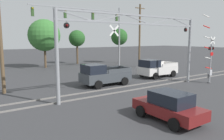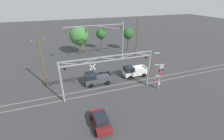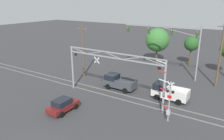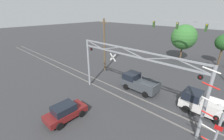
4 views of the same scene
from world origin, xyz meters
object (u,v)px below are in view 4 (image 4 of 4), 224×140
(crossing_gantry, at_px, (131,68))
(pickup_truck_lead, at_px, (138,83))
(sedan_waiting, at_px, (65,112))
(pickup_truck_following, at_px, (203,104))
(traffic_signal_span, at_px, (213,37))
(background_tree_beyond_span, at_px, (184,37))
(background_tree_far_right_verge, at_px, (224,42))
(utility_pole_left, at_px, (104,45))
(crossing_signal_mast, at_px, (214,133))

(crossing_gantry, bearing_deg, pickup_truck_lead, 108.45)
(sedan_waiting, bearing_deg, pickup_truck_following, 46.95)
(traffic_signal_span, distance_m, pickup_truck_following, 10.73)
(background_tree_beyond_span, xyz_separation_m, background_tree_far_right_verge, (6.27, 1.94, -0.47))
(utility_pole_left, bearing_deg, sedan_waiting, -61.05)
(crossing_signal_mast, bearing_deg, background_tree_far_right_verge, 98.11)
(pickup_truck_following, bearing_deg, background_tree_far_right_verge, 95.08)
(crossing_signal_mast, height_order, utility_pole_left, utility_pole_left)
(pickup_truck_following, bearing_deg, utility_pole_left, 174.31)
(crossing_signal_mast, distance_m, sedan_waiting, 11.95)
(utility_pole_left, bearing_deg, background_tree_beyond_span, 60.66)
(utility_pole_left, relative_size, background_tree_far_right_verge, 1.46)
(crossing_signal_mast, xyz_separation_m, pickup_truck_following, (-1.71, 5.45, -1.36))
(background_tree_beyond_span, bearing_deg, sedan_waiting, -93.28)
(crossing_gantry, bearing_deg, background_tree_beyond_span, 94.62)
(crossing_gantry, distance_m, utility_pole_left, 10.80)
(crossing_gantry, xyz_separation_m, pickup_truck_following, (6.26, 3.83, -3.36))
(crossing_signal_mast, relative_size, pickup_truck_lead, 1.41)
(utility_pole_left, bearing_deg, crossing_gantry, -29.94)
(utility_pole_left, xyz_separation_m, background_tree_far_right_verge, (14.07, 15.82, -0.01))
(pickup_truck_following, relative_size, sedan_waiting, 1.18)
(pickup_truck_following, distance_m, background_tree_far_right_verge, 17.78)
(background_tree_beyond_span, height_order, background_tree_far_right_verge, background_tree_beyond_span)
(crossing_signal_mast, xyz_separation_m, pickup_truck_lead, (-9.11, 5.05, -1.36))
(utility_pole_left, distance_m, background_tree_far_right_verge, 21.17)
(crossing_gantry, xyz_separation_m, background_tree_far_right_verge, (4.71, 21.21, 0.06))
(traffic_signal_span, height_order, utility_pole_left, traffic_signal_span)
(pickup_truck_lead, bearing_deg, sedan_waiting, -101.07)
(crossing_signal_mast, distance_m, pickup_truck_following, 5.87)
(pickup_truck_following, bearing_deg, traffic_signal_span, 102.78)
(crossing_signal_mast, xyz_separation_m, background_tree_far_right_verge, (-3.25, 22.83, 2.06))
(pickup_truck_lead, distance_m, sedan_waiting, 9.71)
(crossing_signal_mast, relative_size, traffic_signal_span, 0.50)
(crossing_signal_mast, height_order, traffic_signal_span, traffic_signal_span)
(traffic_signal_span, relative_size, utility_pole_left, 1.53)
(crossing_gantry, relative_size, background_tree_beyond_span, 1.93)
(background_tree_far_right_verge, bearing_deg, pickup_truck_lead, -108.24)
(sedan_waiting, xyz_separation_m, utility_pole_left, (-6.35, 11.48, 3.63))
(utility_pole_left, height_order, background_tree_far_right_verge, utility_pole_left)
(traffic_signal_span, distance_m, pickup_truck_lead, 12.12)
(pickup_truck_lead, distance_m, background_tree_far_right_verge, 19.03)
(pickup_truck_following, distance_m, utility_pole_left, 16.06)
(traffic_signal_span, relative_size, pickup_truck_lead, 2.81)
(crossing_gantry, distance_m, pickup_truck_following, 8.07)
(traffic_signal_span, bearing_deg, background_tree_far_right_verge, 86.46)
(pickup_truck_lead, distance_m, utility_pole_left, 9.11)
(crossing_gantry, distance_m, background_tree_beyond_span, 19.34)
(traffic_signal_span, xyz_separation_m, sedan_waiting, (-7.21, -19.00, -5.53))
(pickup_truck_lead, height_order, background_tree_far_right_verge, background_tree_far_right_verge)
(background_tree_beyond_span, relative_size, background_tree_far_right_verge, 1.24)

